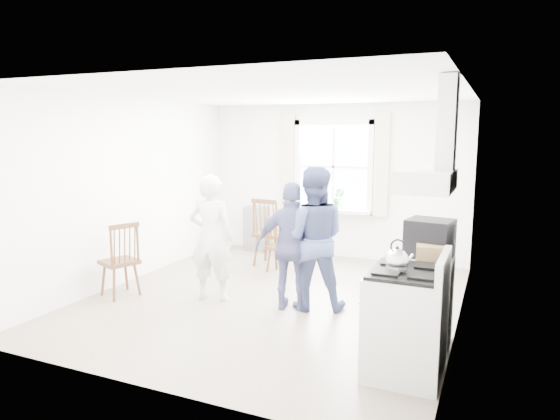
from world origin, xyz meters
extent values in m
cube|color=gray|center=(0.00, 0.00, -0.01)|extent=(4.62, 5.12, 0.02)
cube|color=white|center=(0.00, 2.52, 1.30)|extent=(4.62, 0.04, 2.64)
cube|color=white|center=(0.00, -2.52, 1.30)|extent=(4.62, 0.04, 2.64)
cube|color=white|center=(-2.27, 0.00, 1.30)|extent=(0.04, 5.12, 2.64)
cube|color=white|center=(2.27, 0.00, 1.30)|extent=(0.04, 5.12, 2.64)
cube|color=white|center=(0.00, 0.00, 2.61)|extent=(4.62, 5.12, 0.02)
cube|color=white|center=(0.00, 2.48, 1.55)|extent=(1.20, 0.02, 1.40)
cube|color=white|center=(0.00, 2.46, 2.29)|extent=(1.38, 0.09, 0.09)
cube|color=white|center=(0.00, 2.46, 0.81)|extent=(1.38, 0.09, 0.09)
cube|color=white|center=(-0.65, 2.46, 1.55)|extent=(0.09, 0.09, 1.58)
cube|color=white|center=(0.65, 2.46, 1.55)|extent=(0.09, 0.09, 1.58)
cube|color=white|center=(0.00, 2.38, 0.82)|extent=(1.38, 0.24, 0.06)
cube|color=beige|center=(-0.82, 2.44, 1.60)|extent=(0.24, 0.05, 1.70)
cube|color=beige|center=(0.82, 2.44, 1.60)|extent=(0.24, 0.05, 1.70)
cube|color=white|center=(2.02, -1.35, 1.74)|extent=(0.45, 0.76, 0.18)
cube|color=white|center=(2.17, -1.35, 2.21)|extent=(0.14, 0.30, 0.76)
cube|color=slate|center=(-1.40, 2.33, 0.40)|extent=(0.40, 0.30, 0.80)
cube|color=silver|center=(1.91, -1.35, 0.46)|extent=(0.65, 0.76, 0.92)
cube|color=black|center=(1.91, -1.35, 0.94)|extent=(0.61, 0.72, 0.03)
cube|color=silver|center=(2.20, -1.35, 1.02)|extent=(0.06, 0.76, 0.20)
cylinder|color=silver|center=(1.56, -1.35, 0.70)|extent=(0.02, 0.61, 0.02)
sphere|color=silver|center=(1.82, -1.43, 1.05)|extent=(0.20, 0.20, 0.20)
cylinder|color=silver|center=(1.82, -1.43, 0.99)|extent=(0.18, 0.18, 0.04)
torus|color=black|center=(1.82, -1.43, 1.17)|extent=(0.12, 0.07, 0.13)
cube|color=white|center=(1.98, -0.65, 0.45)|extent=(0.50, 0.55, 0.90)
cube|color=black|center=(1.99, -0.58, 1.00)|extent=(0.48, 0.45, 0.20)
cube|color=black|center=(1.99, -0.58, 1.19)|extent=(0.48, 0.45, 0.18)
cube|color=olive|center=(2.03, -0.84, 0.99)|extent=(0.29, 0.23, 0.17)
cube|color=#4D2D19|center=(-0.73, 1.49, 0.50)|extent=(0.49, 0.47, 0.06)
cube|color=#4D2D19|center=(-0.74, 1.29, 0.81)|extent=(0.45, 0.09, 0.61)
cylinder|color=#4D2D19|center=(-0.73, 1.49, 0.24)|extent=(0.04, 0.04, 0.48)
cube|color=#4D2D19|center=(-0.39, 1.16, 0.40)|extent=(0.47, 0.46, 0.04)
cube|color=#4D2D19|center=(-0.45, 1.01, 0.63)|extent=(0.35, 0.18, 0.47)
cylinder|color=#4D2D19|center=(-0.39, 1.16, 0.19)|extent=(0.03, 0.03, 0.38)
cube|color=#4D2D19|center=(-1.90, -0.69, 0.45)|extent=(0.53, 0.54, 0.05)
cube|color=#4D2D19|center=(-1.73, -0.76, 0.73)|extent=(0.21, 0.40, 0.54)
cylinder|color=#4D2D19|center=(-1.90, -0.69, 0.22)|extent=(0.04, 0.04, 0.43)
imported|color=white|center=(-0.71, -0.32, 0.81)|extent=(0.68, 0.68, 1.62)
imported|color=#404B77|center=(0.56, -0.10, 0.87)|extent=(1.07, 1.07, 1.74)
imported|color=navy|center=(0.37, -0.24, 0.78)|extent=(1.10, 1.10, 1.55)
imported|color=#2F6A36|center=(0.13, 2.36, 1.03)|extent=(0.23, 0.23, 0.36)
camera|label=1|loc=(2.58, -5.64, 2.14)|focal=32.00mm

